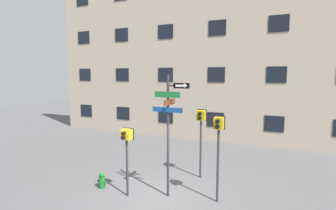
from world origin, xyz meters
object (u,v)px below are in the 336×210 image
object	(u,v)px
street_sign_pole	(169,124)
pedestrian_signal_left	(127,143)
pedestrian_signal_right	(218,136)
fire_hydrant	(102,181)
pedestrian_signal_across	(201,125)

from	to	relation	value
street_sign_pole	pedestrian_signal_left	world-z (taller)	street_sign_pole
street_sign_pole	pedestrian_signal_left	bearing A→B (deg)	-157.35
pedestrian_signal_left	pedestrian_signal_right	size ratio (longest dim) A/B	0.83
pedestrian_signal_left	fire_hydrant	xyz separation A→B (m)	(-1.24, 0.17, -1.61)
pedestrian_signal_right	street_sign_pole	bearing A→B (deg)	-169.98
pedestrian_signal_left	pedestrian_signal_right	xyz separation A→B (m)	(2.96, 0.85, 0.34)
street_sign_pole	pedestrian_signal_left	size ratio (longest dim) A/B	1.77
street_sign_pole	pedestrian_signal_across	size ratio (longest dim) A/B	1.50
street_sign_pole	pedestrian_signal_right	bearing A→B (deg)	10.02
pedestrian_signal_across	fire_hydrant	size ratio (longest dim) A/B	4.79
pedestrian_signal_left	pedestrian_signal_across	bearing A→B (deg)	55.13
pedestrian_signal_across	street_sign_pole	bearing A→B (deg)	-103.16
pedestrian_signal_across	fire_hydrant	distance (m)	4.38
street_sign_pole	pedestrian_signal_across	distance (m)	2.15
fire_hydrant	street_sign_pole	bearing A→B (deg)	8.64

